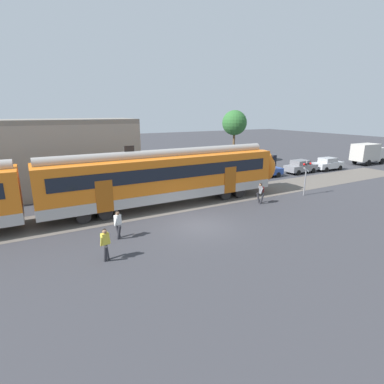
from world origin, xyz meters
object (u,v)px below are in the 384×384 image
(parked_car_silver, at_px, (328,164))
(parked_car_grey, at_px, (301,167))
(box_truck, at_px, (368,153))
(crossing_signal, at_px, (306,173))
(pedestrian_grey, at_px, (261,191))
(parked_car_blue, at_px, (265,170))
(commuter_train, at_px, (41,191))
(pedestrian_yellow, at_px, (105,241))
(pedestrian_white, at_px, (118,223))

(parked_car_silver, bearing_deg, parked_car_grey, 175.86)
(box_truck, distance_m, crossing_signal, 21.23)
(pedestrian_grey, relative_size, parked_car_silver, 0.41)
(parked_car_silver, bearing_deg, pedestrian_grey, -158.21)
(parked_car_blue, bearing_deg, parked_car_grey, -2.58)
(commuter_train, distance_m, box_truck, 40.37)
(pedestrian_grey, xyz_separation_m, parked_car_silver, (16.70, 6.67, -0.21))
(parked_car_blue, bearing_deg, box_truck, -1.29)
(box_truck, bearing_deg, crossing_signal, -161.26)
(parked_car_blue, bearing_deg, pedestrian_yellow, -151.50)
(pedestrian_grey, bearing_deg, crossing_signal, 0.10)
(parked_car_grey, bearing_deg, crossing_signal, -136.42)
(pedestrian_yellow, bearing_deg, pedestrian_white, 61.31)
(parked_car_blue, relative_size, crossing_signal, 1.35)
(parked_car_silver, bearing_deg, pedestrian_white, -164.39)
(pedestrian_grey, distance_m, parked_car_grey, 14.13)
(pedestrian_grey, bearing_deg, pedestrian_yellow, -164.69)
(parked_car_grey, relative_size, crossing_signal, 1.34)
(pedestrian_yellow, relative_size, pedestrian_grey, 1.00)
(commuter_train, height_order, parked_car_silver, commuter_train)
(pedestrian_grey, xyz_separation_m, parked_car_grey, (12.27, 7.00, -0.21))
(commuter_train, height_order, pedestrian_white, commuter_train)
(parked_car_blue, distance_m, parked_car_grey, 5.33)
(commuter_train, xyz_separation_m, box_truck, (40.20, 3.59, -0.68))
(box_truck, bearing_deg, parked_car_blue, 178.71)
(box_truck, bearing_deg, pedestrian_grey, -164.74)
(commuter_train, relative_size, pedestrian_grey, 22.83)
(parked_car_blue, xyz_separation_m, parked_car_grey, (5.33, -0.24, 0.00))
(parked_car_blue, xyz_separation_m, crossing_signal, (-2.02, -7.23, 1.23))
(parked_car_silver, bearing_deg, pedestrian_yellow, -160.97)
(parked_car_blue, xyz_separation_m, parked_car_silver, (9.75, -0.56, 0.00))
(commuter_train, distance_m, pedestrian_grey, 15.56)
(pedestrian_white, relative_size, parked_car_silver, 0.41)
(parked_car_blue, bearing_deg, pedestrian_white, -155.47)
(parked_car_silver, distance_m, box_truck, 8.37)
(box_truck, bearing_deg, parked_car_silver, -178.94)
(commuter_train, bearing_deg, parked_car_blue, 10.23)
(parked_car_grey, bearing_deg, box_truck, -0.74)
(pedestrian_grey, bearing_deg, parked_car_blue, 46.16)
(commuter_train, relative_size, pedestrian_yellow, 22.83)
(commuter_train, relative_size, parked_car_silver, 9.43)
(crossing_signal, bearing_deg, pedestrian_yellow, -168.78)
(pedestrian_white, bearing_deg, pedestrian_grey, 6.08)
(parked_car_grey, distance_m, parked_car_silver, 4.44)
(parked_car_grey, height_order, crossing_signal, crossing_signal)
(parked_car_silver, xyz_separation_m, box_truck, (8.33, 0.15, 0.79))
(pedestrian_yellow, relative_size, crossing_signal, 0.56)
(parked_car_silver, relative_size, crossing_signal, 1.35)
(parked_car_grey, relative_size, parked_car_silver, 1.00)
(parked_car_silver, height_order, crossing_signal, crossing_signal)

